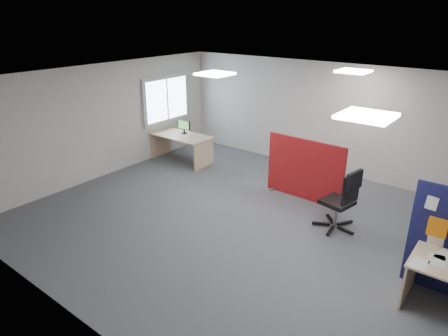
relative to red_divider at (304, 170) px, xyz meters
The scene contains 11 objects.
floor 1.77m from the red_divider, 90.17° to the right, with size 9.00×9.00×0.00m, color #515459.
ceiling 2.62m from the red_divider, 90.17° to the right, with size 9.00×7.00×0.02m, color white.
wall_back 1.98m from the red_divider, 90.15° to the left, with size 9.00×0.02×2.70m, color silver.
wall_front 5.19m from the red_divider, 90.06° to the right, with size 9.00×0.02×2.70m, color silver.
wall_left 4.85m from the red_divider, 159.93° to the right, with size 0.02×7.00×2.70m, color silver.
window 4.54m from the red_divider, behind, with size 0.06×1.70×1.30m.
ceiling_lights 2.26m from the red_divider, 71.45° to the right, with size 4.10×4.10×0.04m.
red_divider is the anchor object (origin of this frame).
second_desk 3.69m from the red_divider, behind, with size 1.64×0.82×0.73m.
monitor_second 3.74m from the red_divider, behind, with size 0.40×0.18×0.36m.
office_chair 1.44m from the red_divider, 34.04° to the right, with size 0.79×0.78×1.20m.
Camera 1 is at (3.48, -5.63, 3.82)m, focal length 32.00 mm.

